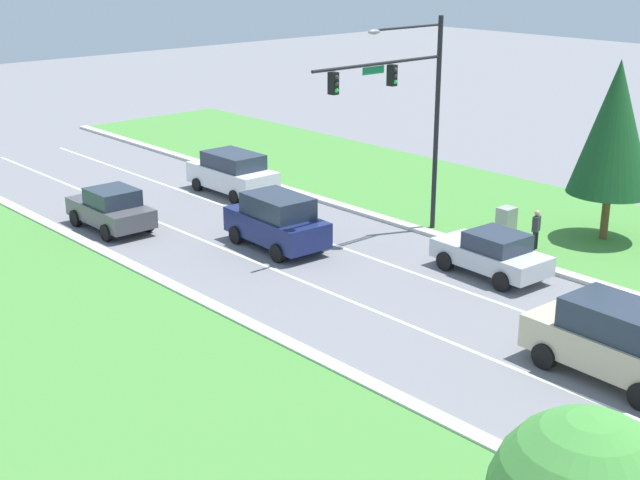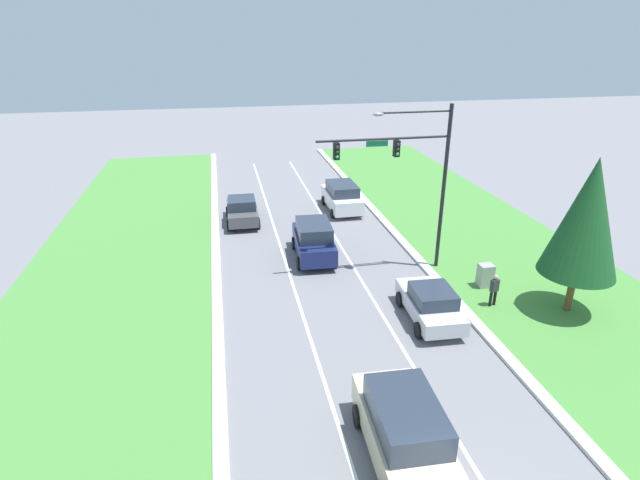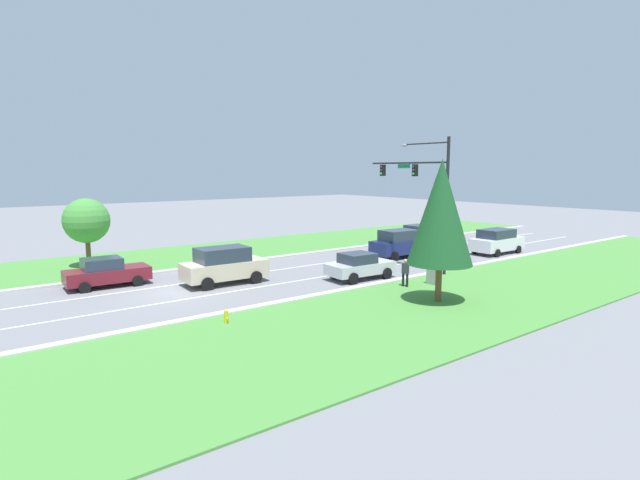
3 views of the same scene
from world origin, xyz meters
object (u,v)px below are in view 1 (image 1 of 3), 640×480
object	(u,v)px
navy_suv	(277,221)
conifer_near_right_tree	(615,128)
pedestrian	(536,229)
graphite_sedan	(111,209)
utility_cabinet	(506,222)
traffic_signal_mast	(407,98)
champagne_suv	(616,340)
white_suv	(233,173)
silver_sedan	(492,253)

from	to	relation	value
navy_suv	conifer_near_right_tree	bearing A→B (deg)	-34.88
pedestrian	navy_suv	bearing A→B (deg)	-59.93
graphite_sedan	pedestrian	world-z (taller)	graphite_sedan
navy_suv	utility_cabinet	xyz separation A→B (m)	(7.81, -5.27, -0.47)
traffic_signal_mast	champagne_suv	world-z (taller)	traffic_signal_mast
traffic_signal_mast	utility_cabinet	xyz separation A→B (m)	(3.23, -2.72, -5.14)
champagne_suv	utility_cabinet	world-z (taller)	champagne_suv
traffic_signal_mast	utility_cabinet	distance (m)	6.65
utility_cabinet	pedestrian	world-z (taller)	pedestrian
navy_suv	utility_cabinet	distance (m)	9.43
navy_suv	champagne_suv	bearing A→B (deg)	-87.33
white_suv	graphite_sedan	world-z (taller)	white_suv
white_suv	conifer_near_right_tree	size ratio (longest dim) A/B	0.66
champagne_suv	graphite_sedan	size ratio (longest dim) A/B	1.16
utility_cabinet	pedestrian	bearing A→B (deg)	-107.63
white_suv	champagne_suv	distance (m)	22.88
navy_suv	conifer_near_right_tree	world-z (taller)	conifer_near_right_tree
silver_sedan	utility_cabinet	bearing A→B (deg)	33.42
utility_cabinet	silver_sedan	bearing A→B (deg)	-149.50
champagne_suv	conifer_near_right_tree	bearing A→B (deg)	34.90
traffic_signal_mast	pedestrian	bearing A→B (deg)	-59.93
white_suv	navy_suv	bearing A→B (deg)	-114.96
traffic_signal_mast	utility_cabinet	size ratio (longest dim) A/B	6.92
white_suv	conifer_near_right_tree	world-z (taller)	conifer_near_right_tree
silver_sedan	graphite_sedan	bearing A→B (deg)	121.02
white_suv	traffic_signal_mast	bearing A→B (deg)	-84.46
graphite_sedan	white_suv	bearing A→B (deg)	9.73
white_suv	navy_suv	size ratio (longest dim) A/B	1.04
conifer_near_right_tree	graphite_sedan	bearing A→B (deg)	133.93
graphite_sedan	utility_cabinet	xyz separation A→B (m)	(11.49, -11.79, -0.26)
silver_sedan	conifer_near_right_tree	size ratio (longest dim) A/B	0.60
champagne_suv	navy_suv	bearing A→B (deg)	92.00
champagne_suv	navy_suv	xyz separation A→B (m)	(0.10, 14.89, -0.03)
white_suv	pedestrian	distance (m)	15.26
conifer_near_right_tree	pedestrian	bearing A→B (deg)	162.09
graphite_sedan	navy_suv	bearing A→B (deg)	-60.11
silver_sedan	navy_suv	bearing A→B (deg)	119.86
white_suv	pedestrian	bearing A→B (deg)	-76.29
champagne_suv	pedestrian	distance (m)	10.69
graphite_sedan	utility_cabinet	world-z (taller)	graphite_sedan
graphite_sedan	utility_cabinet	distance (m)	16.46
silver_sedan	conifer_near_right_tree	world-z (taller)	conifer_near_right_tree
navy_suv	pedestrian	distance (m)	10.14
navy_suv	utility_cabinet	size ratio (longest dim) A/B	3.66
pedestrian	utility_cabinet	bearing A→B (deg)	-123.00
silver_sedan	utility_cabinet	world-z (taller)	silver_sedan
white_suv	conifer_near_right_tree	bearing A→B (deg)	-66.68
champagne_suv	graphite_sedan	xyz separation A→B (m)	(-3.57, 21.41, -0.24)
silver_sedan	graphite_sedan	world-z (taller)	graphite_sedan
white_suv	silver_sedan	xyz separation A→B (m)	(0.32, -15.29, -0.18)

